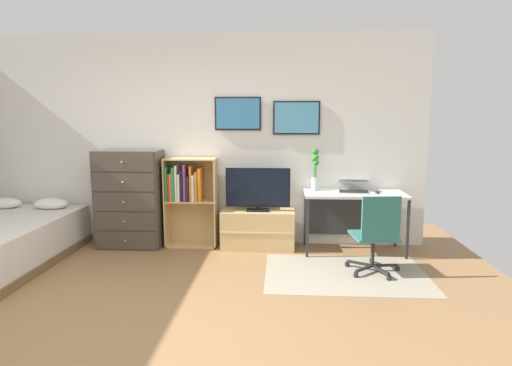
# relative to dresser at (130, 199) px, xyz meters

# --- Properties ---
(ground_plane) EXTENTS (7.20, 7.20, 0.00)m
(ground_plane) POSITION_rel_dresser_xyz_m (0.71, -2.15, -0.62)
(ground_plane) COLOR #936B44
(wall_back_with_posters) EXTENTS (6.12, 0.09, 2.70)m
(wall_back_with_posters) POSITION_rel_dresser_xyz_m (0.72, 0.27, 0.73)
(wall_back_with_posters) COLOR silver
(wall_back_with_posters) RESTS_ON ground_plane
(area_rug) EXTENTS (1.70, 1.20, 0.01)m
(area_rug) POSITION_rel_dresser_xyz_m (2.62, -0.86, -0.62)
(area_rug) COLOR #9E937F
(area_rug) RESTS_ON ground_plane
(dresser) EXTENTS (0.81, 0.46, 1.24)m
(dresser) POSITION_rel_dresser_xyz_m (0.00, 0.00, 0.00)
(dresser) COLOR #4C4238
(dresser) RESTS_ON ground_plane
(bookshelf) EXTENTS (0.66, 0.30, 1.14)m
(bookshelf) POSITION_rel_dresser_xyz_m (0.74, 0.06, 0.07)
(bookshelf) COLOR tan
(bookshelf) RESTS_ON ground_plane
(tv_stand) EXTENTS (0.92, 0.41, 0.49)m
(tv_stand) POSITION_rel_dresser_xyz_m (1.64, 0.02, -0.38)
(tv_stand) COLOR tan
(tv_stand) RESTS_ON ground_plane
(television) EXTENTS (0.80, 0.16, 0.54)m
(television) POSITION_rel_dresser_xyz_m (1.64, -0.01, 0.14)
(television) COLOR black
(television) RESTS_ON tv_stand
(desk) EXTENTS (1.22, 0.57, 0.74)m
(desk) POSITION_rel_dresser_xyz_m (2.82, 0.01, -0.02)
(desk) COLOR silver
(desk) RESTS_ON ground_plane
(office_chair) EXTENTS (0.57, 0.58, 0.86)m
(office_chair) POSITION_rel_dresser_xyz_m (2.93, -0.85, -0.16)
(office_chair) COLOR #232326
(office_chair) RESTS_ON ground_plane
(laptop) EXTENTS (0.41, 0.44, 0.16)m
(laptop) POSITION_rel_dresser_xyz_m (2.82, 0.03, 0.18)
(laptop) COLOR #B7B7BC
(laptop) RESTS_ON desk
(computer_mouse) EXTENTS (0.06, 0.10, 0.03)m
(computer_mouse) POSITION_rel_dresser_xyz_m (3.09, -0.08, 0.14)
(computer_mouse) COLOR #262628
(computer_mouse) RESTS_ON desk
(bamboo_vase) EXTENTS (0.09, 0.10, 0.52)m
(bamboo_vase) POSITION_rel_dresser_xyz_m (2.35, 0.10, 0.39)
(bamboo_vase) COLOR silver
(bamboo_vase) RESTS_ON desk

